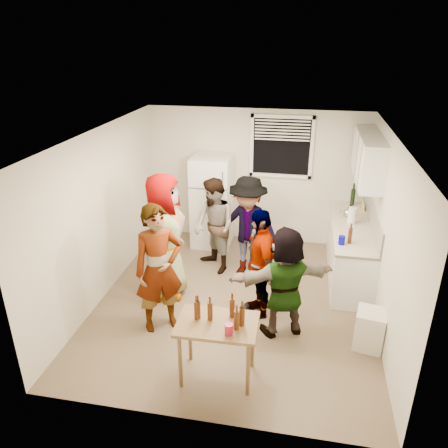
% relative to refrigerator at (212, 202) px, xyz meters
% --- Properties ---
extents(room, '(4.00, 4.50, 2.50)m').
position_rel_refrigerator_xyz_m(room, '(0.75, -1.88, -0.85)').
color(room, beige).
rests_on(room, ground).
extents(window, '(1.12, 0.10, 1.06)m').
position_rel_refrigerator_xyz_m(window, '(1.20, 0.33, 1.00)').
color(window, white).
rests_on(window, room).
extents(refrigerator, '(0.70, 0.70, 1.70)m').
position_rel_refrigerator_xyz_m(refrigerator, '(0.00, 0.00, 0.00)').
color(refrigerator, white).
rests_on(refrigerator, ground).
extents(counter_lower, '(0.60, 2.20, 0.86)m').
position_rel_refrigerator_xyz_m(counter_lower, '(2.45, -0.73, -0.42)').
color(counter_lower, white).
rests_on(counter_lower, ground).
extents(countertop, '(0.64, 2.22, 0.04)m').
position_rel_refrigerator_xyz_m(countertop, '(2.45, -0.73, 0.03)').
color(countertop, beige).
rests_on(countertop, counter_lower).
extents(backsplash, '(0.03, 2.20, 0.36)m').
position_rel_refrigerator_xyz_m(backsplash, '(2.74, -0.73, 0.23)').
color(backsplash, beige).
rests_on(backsplash, countertop).
extents(upper_cabinets, '(0.34, 1.60, 0.70)m').
position_rel_refrigerator_xyz_m(upper_cabinets, '(2.58, -0.53, 1.10)').
color(upper_cabinets, white).
rests_on(upper_cabinets, room).
extents(kettle, '(0.25, 0.21, 0.19)m').
position_rel_refrigerator_xyz_m(kettle, '(2.40, -0.40, 0.05)').
color(kettle, silver).
rests_on(kettle, countertop).
extents(paper_towel, '(0.12, 0.12, 0.27)m').
position_rel_refrigerator_xyz_m(paper_towel, '(2.43, -0.68, 0.05)').
color(paper_towel, white).
rests_on(paper_towel, countertop).
extents(wine_bottle, '(0.08, 0.08, 0.31)m').
position_rel_refrigerator_xyz_m(wine_bottle, '(2.50, 0.12, 0.05)').
color(wine_bottle, black).
rests_on(wine_bottle, countertop).
extents(beer_bottle_counter, '(0.06, 0.06, 0.23)m').
position_rel_refrigerator_xyz_m(beer_bottle_counter, '(2.35, -1.42, 0.05)').
color(beer_bottle_counter, '#47230C').
rests_on(beer_bottle_counter, countertop).
extents(blue_cup, '(0.10, 0.10, 0.13)m').
position_rel_refrigerator_xyz_m(blue_cup, '(2.24, -1.48, 0.05)').
color(blue_cup, '#0405AB').
rests_on(blue_cup, countertop).
extents(picture_frame, '(0.02, 0.18, 0.15)m').
position_rel_refrigerator_xyz_m(picture_frame, '(2.67, -0.05, 0.12)').
color(picture_frame, yellow).
rests_on(picture_frame, countertop).
extents(trash_bin, '(0.42, 0.42, 0.52)m').
position_rel_refrigerator_xyz_m(trash_bin, '(2.59, -2.57, -0.60)').
color(trash_bin, silver).
rests_on(trash_bin, ground).
extents(serving_table, '(0.91, 0.62, 0.76)m').
position_rel_refrigerator_xyz_m(serving_table, '(0.81, -3.46, -0.85)').
color(serving_table, brown).
rests_on(serving_table, ground).
extents(beer_bottle_table, '(0.06, 0.06, 0.23)m').
position_rel_refrigerator_xyz_m(beer_bottle_table, '(0.95, -3.31, -0.09)').
color(beer_bottle_table, '#47230C').
rests_on(beer_bottle_table, serving_table).
extents(red_cup, '(0.09, 0.09, 0.12)m').
position_rel_refrigerator_xyz_m(red_cup, '(0.97, -3.63, -0.09)').
color(red_cup, maroon).
rests_on(red_cup, serving_table).
extents(guest_grey, '(1.95, 1.00, 0.61)m').
position_rel_refrigerator_xyz_m(guest_grey, '(-0.31, -1.83, -0.85)').
color(guest_grey, gray).
rests_on(guest_grey, ground).
extents(guest_stripe, '(1.55, 1.83, 0.43)m').
position_rel_refrigerator_xyz_m(guest_stripe, '(-0.14, -2.65, -0.85)').
color(guest_stripe, '#141933').
rests_on(guest_stripe, ground).
extents(guest_back_left, '(1.70, 1.66, 0.60)m').
position_rel_refrigerator_xyz_m(guest_back_left, '(0.25, -0.98, -0.85)').
color(guest_back_left, brown).
rests_on(guest_back_left, ground).
extents(guest_back_right, '(1.47, 1.91, 0.63)m').
position_rel_refrigerator_xyz_m(guest_back_right, '(0.80, -1.03, -0.85)').
color(guest_back_right, '#39393E').
rests_on(guest_back_right, ground).
extents(guest_black, '(1.85, 1.50, 0.39)m').
position_rel_refrigerator_xyz_m(guest_black, '(1.12, -2.10, -0.85)').
color(guest_black, black).
rests_on(guest_black, ground).
extents(guest_orange, '(1.90, 1.96, 0.45)m').
position_rel_refrigerator_xyz_m(guest_orange, '(1.49, -2.47, -0.85)').
color(guest_orange, '#D0814F').
rests_on(guest_orange, ground).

